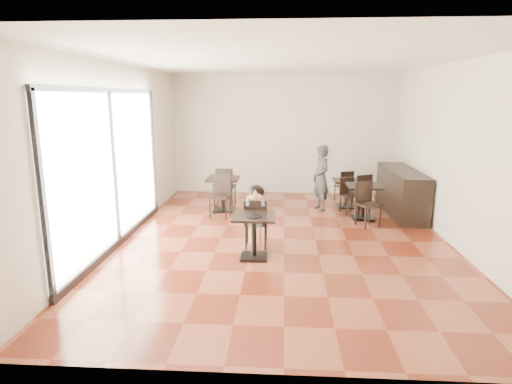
# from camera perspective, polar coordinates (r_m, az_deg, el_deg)

# --- Properties ---
(floor) EXTENTS (6.00, 8.00, 0.01)m
(floor) POSITION_cam_1_polar(r_m,az_deg,el_deg) (8.04, 3.70, -6.28)
(floor) COLOR brown
(floor) RESTS_ON ground
(ceiling) EXTENTS (6.00, 8.00, 0.01)m
(ceiling) POSITION_cam_1_polar(r_m,az_deg,el_deg) (7.64, 4.05, 17.09)
(ceiling) COLOR white
(ceiling) RESTS_ON floor
(wall_back) EXTENTS (6.00, 0.01, 3.20)m
(wall_back) POSITION_cam_1_polar(r_m,az_deg,el_deg) (11.65, 3.80, 7.65)
(wall_back) COLOR silver
(wall_back) RESTS_ON floor
(wall_front) EXTENTS (6.00, 0.01, 3.20)m
(wall_front) POSITION_cam_1_polar(r_m,az_deg,el_deg) (3.75, 4.08, -2.84)
(wall_front) COLOR silver
(wall_front) RESTS_ON floor
(wall_left) EXTENTS (0.01, 8.00, 3.20)m
(wall_left) POSITION_cam_1_polar(r_m,az_deg,el_deg) (8.23, -17.60, 5.04)
(wall_left) COLOR silver
(wall_left) RESTS_ON floor
(wall_right) EXTENTS (0.01, 8.00, 3.20)m
(wall_right) POSITION_cam_1_polar(r_m,az_deg,el_deg) (8.26, 25.24, 4.46)
(wall_right) COLOR silver
(wall_right) RESTS_ON floor
(storefront_window) EXTENTS (0.04, 4.50, 2.60)m
(storefront_window) POSITION_cam_1_polar(r_m,az_deg,el_deg) (7.78, -18.61, 3.09)
(storefront_window) COLOR white
(storefront_window) RESTS_ON floor
(child_table) EXTENTS (0.69, 0.69, 0.73)m
(child_table) POSITION_cam_1_polar(r_m,az_deg,el_deg) (7.01, -0.26, -5.97)
(child_table) COLOR black
(child_table) RESTS_ON floor
(child_chair) EXTENTS (0.39, 0.39, 0.87)m
(child_chair) POSITION_cam_1_polar(r_m,az_deg,el_deg) (7.52, 0.02, -4.11)
(child_chair) COLOR black
(child_chair) RESTS_ON floor
(child) EXTENTS (0.39, 0.55, 1.10)m
(child) POSITION_cam_1_polar(r_m,az_deg,el_deg) (7.48, 0.02, -3.28)
(child) COLOR slate
(child) RESTS_ON child_chair
(plate) EXTENTS (0.25, 0.25, 0.01)m
(plate) POSITION_cam_1_polar(r_m,az_deg,el_deg) (6.81, -0.32, -3.29)
(plate) COLOR black
(plate) RESTS_ON child_table
(pizza_slice) EXTENTS (0.26, 0.20, 0.06)m
(pizza_slice) POSITION_cam_1_polar(r_m,az_deg,el_deg) (7.20, -0.07, -0.62)
(pizza_slice) COLOR #D8BD75
(pizza_slice) RESTS_ON child
(adult_patron) EXTENTS (0.55, 0.65, 1.52)m
(adult_patron) POSITION_cam_1_polar(r_m,az_deg,el_deg) (10.01, 8.64, 1.87)
(adult_patron) COLOR #38393E
(adult_patron) RESTS_ON floor
(cafe_table_mid) EXTENTS (0.94, 0.94, 0.75)m
(cafe_table_mid) POSITION_cam_1_polar(r_m,az_deg,el_deg) (9.53, 14.11, -1.29)
(cafe_table_mid) COLOR black
(cafe_table_mid) RESTS_ON floor
(cafe_table_left) EXTENTS (0.82, 0.82, 0.78)m
(cafe_table_left) POSITION_cam_1_polar(r_m,az_deg,el_deg) (9.93, -4.39, -0.31)
(cafe_table_left) COLOR black
(cafe_table_left) RESTS_ON floor
(cafe_table_back) EXTENTS (0.82, 0.82, 0.66)m
(cafe_table_back) POSITION_cam_1_polar(r_m,az_deg,el_deg) (10.47, 11.97, -0.19)
(cafe_table_back) COLOR black
(cafe_table_back) RESTS_ON floor
(chair_mid_a) EXTENTS (0.54, 0.54, 0.90)m
(chair_mid_a) POSITION_cam_1_polar(r_m,az_deg,el_deg) (10.04, 13.58, -0.12)
(chair_mid_a) COLOR black
(chair_mid_a) RESTS_ON floor
(chair_mid_b) EXTENTS (0.54, 0.54, 0.90)m
(chair_mid_b) POSITION_cam_1_polar(r_m,az_deg,el_deg) (8.99, 14.75, -1.66)
(chair_mid_b) COLOR black
(chair_mid_b) RESTS_ON floor
(chair_left_a) EXTENTS (0.47, 0.47, 0.93)m
(chair_left_a) POSITION_cam_1_polar(r_m,az_deg,el_deg) (10.44, -3.98, 0.78)
(chair_left_a) COLOR black
(chair_left_a) RESTS_ON floor
(chair_left_b) EXTENTS (0.47, 0.47, 0.93)m
(chair_left_b) POSITION_cam_1_polar(r_m,az_deg,el_deg) (9.38, -4.86, -0.59)
(chair_left_b) COLOR black
(chair_left_b) RESTS_ON floor
(chair_back_a) EXTENTS (0.47, 0.47, 0.80)m
(chair_back_a) POSITION_cam_1_polar(r_m,az_deg,el_deg) (10.98, 11.58, 0.78)
(chair_back_a) COLOR black
(chair_back_a) RESTS_ON floor
(chair_back_b) EXTENTS (0.47, 0.47, 0.80)m
(chair_back_b) POSITION_cam_1_polar(r_m,az_deg,el_deg) (9.92, 12.43, -0.51)
(chair_back_b) COLOR black
(chair_back_b) RESTS_ON floor
(service_counter) EXTENTS (0.60, 2.40, 1.00)m
(service_counter) POSITION_cam_1_polar(r_m,az_deg,el_deg) (10.20, 18.79, 0.04)
(service_counter) COLOR black
(service_counter) RESTS_ON floor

